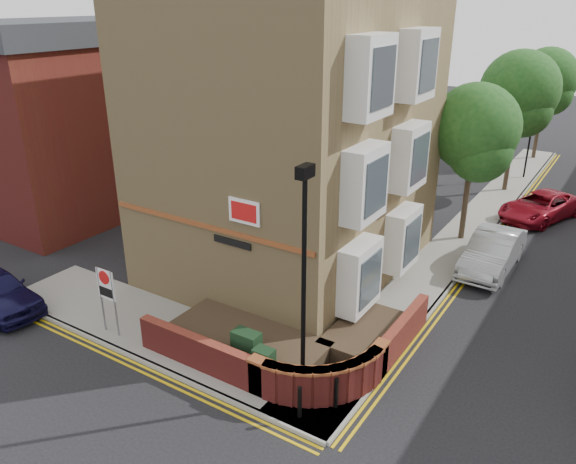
# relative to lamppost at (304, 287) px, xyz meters

# --- Properties ---
(ground) EXTENTS (120.00, 120.00, 0.00)m
(ground) POSITION_rel_lamppost_xyz_m (-1.60, -1.20, -3.34)
(ground) COLOR black
(ground) RESTS_ON ground
(pavement_corner) EXTENTS (13.00, 3.00, 0.12)m
(pavement_corner) POSITION_rel_lamppost_xyz_m (-5.10, 0.30, -3.28)
(pavement_corner) COLOR gray
(pavement_corner) RESTS_ON ground
(pavement_main) EXTENTS (2.00, 32.00, 0.12)m
(pavement_main) POSITION_rel_lamppost_xyz_m (0.40, 14.80, -3.28)
(pavement_main) COLOR gray
(pavement_main) RESTS_ON ground
(kerb_side) EXTENTS (13.00, 0.15, 0.12)m
(kerb_side) POSITION_rel_lamppost_xyz_m (-5.10, -1.20, -3.28)
(kerb_side) COLOR gray
(kerb_side) RESTS_ON ground
(kerb_main_near) EXTENTS (0.15, 32.00, 0.12)m
(kerb_main_near) POSITION_rel_lamppost_xyz_m (1.40, 14.80, -3.28)
(kerb_main_near) COLOR gray
(kerb_main_near) RESTS_ON ground
(yellow_lines_side) EXTENTS (13.00, 0.28, 0.01)m
(yellow_lines_side) POSITION_rel_lamppost_xyz_m (-5.10, -1.45, -3.34)
(yellow_lines_side) COLOR gold
(yellow_lines_side) RESTS_ON ground
(yellow_lines_main) EXTENTS (0.28, 32.00, 0.01)m
(yellow_lines_main) POSITION_rel_lamppost_xyz_m (1.65, 14.80, -3.34)
(yellow_lines_main) COLOR gold
(yellow_lines_main) RESTS_ON ground
(corner_building) EXTENTS (8.95, 10.40, 13.60)m
(corner_building) POSITION_rel_lamppost_xyz_m (-4.44, 6.80, 2.88)
(corner_building) COLOR tan
(corner_building) RESTS_ON ground
(garden_wall) EXTENTS (6.80, 6.00, 1.20)m
(garden_wall) POSITION_rel_lamppost_xyz_m (-1.60, 1.30, -3.34)
(garden_wall) COLOR maroon
(garden_wall) RESTS_ON ground
(lamppost) EXTENTS (0.25, 0.50, 6.30)m
(lamppost) POSITION_rel_lamppost_xyz_m (0.00, 0.00, 0.00)
(lamppost) COLOR black
(lamppost) RESTS_ON pavement_corner
(utility_cabinet_large) EXTENTS (0.80, 0.45, 1.20)m
(utility_cabinet_large) POSITION_rel_lamppost_xyz_m (-1.90, 0.10, -2.62)
(utility_cabinet_large) COLOR black
(utility_cabinet_large) RESTS_ON pavement_corner
(utility_cabinet_small) EXTENTS (0.55, 0.40, 1.10)m
(utility_cabinet_small) POSITION_rel_lamppost_xyz_m (-1.10, -0.20, -2.67)
(utility_cabinet_small) COLOR black
(utility_cabinet_small) RESTS_ON pavement_corner
(bollard_near) EXTENTS (0.11, 0.11, 0.90)m
(bollard_near) POSITION_rel_lamppost_xyz_m (0.40, -0.80, -2.77)
(bollard_near) COLOR black
(bollard_near) RESTS_ON pavement_corner
(bollard_far) EXTENTS (0.11, 0.11, 0.90)m
(bollard_far) POSITION_rel_lamppost_xyz_m (1.00, -0.00, -2.77)
(bollard_far) COLOR black
(bollard_far) RESTS_ON pavement_corner
(zone_sign) EXTENTS (0.72, 0.07, 2.20)m
(zone_sign) POSITION_rel_lamppost_xyz_m (-6.60, -0.70, -1.70)
(zone_sign) COLOR slate
(zone_sign) RESTS_ON pavement_corner
(side_building) EXTENTS (6.40, 10.40, 9.00)m
(side_building) POSITION_rel_lamppost_xyz_m (-16.60, 6.80, 1.20)
(side_building) COLOR maroon
(side_building) RESTS_ON ground
(tree_near) EXTENTS (3.64, 3.65, 6.70)m
(tree_near) POSITION_rel_lamppost_xyz_m (0.40, 12.85, 1.36)
(tree_near) COLOR #382B1E
(tree_near) RESTS_ON pavement_main
(tree_mid) EXTENTS (4.03, 4.03, 7.42)m
(tree_mid) POSITION_rel_lamppost_xyz_m (0.40, 20.85, 1.85)
(tree_mid) COLOR #382B1E
(tree_mid) RESTS_ON pavement_main
(tree_far) EXTENTS (3.81, 3.81, 7.00)m
(tree_far) POSITION_rel_lamppost_xyz_m (0.40, 28.85, 1.57)
(tree_far) COLOR #382B1E
(tree_far) RESTS_ON pavement_main
(traffic_light_assembly) EXTENTS (0.20, 0.16, 4.20)m
(traffic_light_assembly) POSITION_rel_lamppost_xyz_m (0.80, 23.80, -0.56)
(traffic_light_assembly) COLOR black
(traffic_light_assembly) RESTS_ON pavement_main
(silver_car_near) EXTENTS (1.65, 4.57, 1.50)m
(silver_car_near) POSITION_rel_lamppost_xyz_m (2.24, 10.55, -2.60)
(silver_car_near) COLOR #999CA0
(silver_car_near) RESTS_ON ground
(red_car_main) EXTENTS (3.68, 5.13, 1.30)m
(red_car_main) POSITION_rel_lamppost_xyz_m (2.79, 17.38, -2.70)
(red_car_main) COLOR maroon
(red_car_main) RESTS_ON ground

